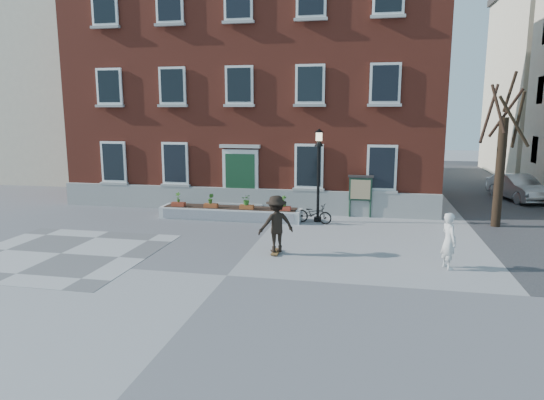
% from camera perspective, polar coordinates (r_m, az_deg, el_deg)
% --- Properties ---
extents(ground, '(100.00, 100.00, 0.00)m').
position_cam_1_polar(ground, '(14.05, -5.32, -8.84)').
color(ground, gray).
rests_on(ground, ground).
extents(checker_patch, '(6.00, 6.00, 0.01)m').
position_cam_1_polar(checker_patch, '(17.51, -23.58, -5.79)').
color(checker_patch, '#565759').
rests_on(checker_patch, ground).
extents(distant_building, '(10.00, 12.00, 13.00)m').
position_cam_1_polar(distant_building, '(39.39, -22.84, 12.28)').
color(distant_building, beige).
rests_on(distant_building, ground).
extents(bicycle, '(1.66, 0.89, 0.83)m').
position_cam_1_polar(bicycle, '(20.36, 4.92, -1.59)').
color(bicycle, black).
rests_on(bicycle, ground).
extents(parked_car, '(2.43, 4.35, 1.36)m').
position_cam_1_polar(parked_car, '(28.67, 26.94, 1.32)').
color(parked_car, '#A7A9AB').
rests_on(parked_car, ground).
extents(bystander, '(0.60, 0.72, 1.70)m').
position_cam_1_polar(bystander, '(15.29, 20.08, -4.53)').
color(bystander, silver).
rests_on(bystander, ground).
extents(brick_building, '(18.40, 10.85, 12.60)m').
position_cam_1_polar(brick_building, '(27.37, -1.00, 13.87)').
color(brick_building, maroon).
rests_on(brick_building, ground).
extents(planter_assembly, '(6.20, 1.12, 1.15)m').
position_cam_1_polar(planter_assembly, '(21.16, -4.89, -1.43)').
color(planter_assembly, silver).
rests_on(planter_assembly, ground).
extents(bare_tree, '(1.83, 1.83, 6.16)m').
position_cam_1_polar(bare_tree, '(21.40, 25.35, 4.47)').
color(bare_tree, black).
rests_on(bare_tree, ground).
extents(lamp_post, '(0.40, 0.40, 3.93)m').
position_cam_1_polar(lamp_post, '(20.35, 5.51, 4.45)').
color(lamp_post, black).
rests_on(lamp_post, ground).
extents(notice_board, '(1.10, 0.16, 1.87)m').
position_cam_1_polar(notice_board, '(21.67, 10.37, 1.28)').
color(notice_board, '#1B3624').
rests_on(notice_board, ground).
extents(skateboarder, '(1.39, 1.21, 1.94)m').
position_cam_1_polar(skateboarder, '(15.83, 0.49, -2.82)').
color(skateboarder, brown).
rests_on(skateboarder, ground).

